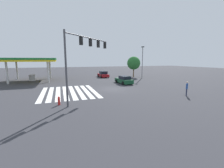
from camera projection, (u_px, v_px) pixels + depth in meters
ground_plane at (112, 89)px, 22.76m from camera, size 155.34×155.34×0.00m
crosswalk_markings at (69, 92)px, 20.70m from camera, size 9.57×7.25×0.01m
traffic_signal_mast at (85, 51)px, 15.92m from camera, size 5.68×5.68×7.04m
car_0 at (124, 80)px, 28.16m from camera, size 4.68×2.18×1.46m
car_1 at (103, 74)px, 38.72m from camera, size 4.60×2.24×1.56m
gas_station_canopy at (31, 60)px, 31.32m from camera, size 10.14×10.14×4.79m
pedestrian at (187, 88)px, 18.44m from camera, size 0.41×0.41×1.77m
street_light_pole_a at (142, 59)px, 35.96m from camera, size 0.80×0.36×7.59m
tree_corner_a at (134, 63)px, 38.57m from camera, size 3.37×3.37×5.30m
fire_hydrant at (59, 101)px, 14.70m from camera, size 0.22×0.22×0.86m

